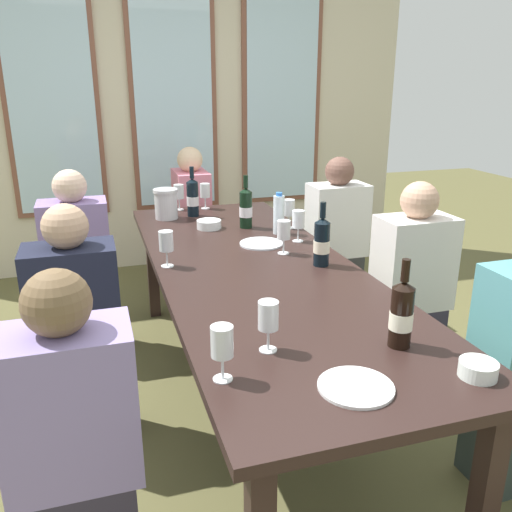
% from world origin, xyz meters
% --- Properties ---
extents(ground_plane, '(12.00, 12.00, 0.00)m').
position_xyz_m(ground_plane, '(0.00, 0.00, 0.00)').
color(ground_plane, brown).
extents(back_wall_with_windows, '(4.13, 0.10, 2.90)m').
position_xyz_m(back_wall_with_windows, '(0.00, 2.34, 1.45)').
color(back_wall_with_windows, beige).
rests_on(back_wall_with_windows, ground).
extents(dining_table, '(0.93, 2.63, 0.74)m').
position_xyz_m(dining_table, '(0.00, 0.00, 0.67)').
color(dining_table, black).
rests_on(dining_table, ground).
extents(white_plate_0, '(0.22, 0.22, 0.01)m').
position_xyz_m(white_plate_0, '(-0.04, -1.09, 0.74)').
color(white_plate_0, white).
rests_on(white_plate_0, dining_table).
extents(white_plate_1, '(0.23, 0.23, 0.01)m').
position_xyz_m(white_plate_1, '(0.13, 0.33, 0.74)').
color(white_plate_1, white).
rests_on(white_plate_1, dining_table).
extents(metal_pitcher, '(0.16, 0.16, 0.19)m').
position_xyz_m(metal_pitcher, '(-0.28, 1.04, 0.84)').
color(metal_pitcher, silver).
rests_on(metal_pitcher, dining_table).
extents(wine_bottle_0, '(0.08, 0.08, 0.31)m').
position_xyz_m(wine_bottle_0, '(0.30, -0.08, 0.86)').
color(wine_bottle_0, black).
rests_on(wine_bottle_0, dining_table).
extents(wine_bottle_1, '(0.08, 0.08, 0.32)m').
position_xyz_m(wine_bottle_1, '(-0.10, 1.05, 0.86)').
color(wine_bottle_1, black).
rests_on(wine_bottle_1, dining_table).
extents(wine_bottle_2, '(0.08, 0.08, 0.31)m').
position_xyz_m(wine_bottle_2, '(0.22, -0.90, 0.86)').
color(wine_bottle_2, black).
rests_on(wine_bottle_2, dining_table).
extents(wine_bottle_3, '(0.08, 0.08, 0.31)m').
position_xyz_m(wine_bottle_3, '(0.15, 0.68, 0.86)').
color(wine_bottle_3, black).
rests_on(wine_bottle_3, dining_table).
extents(tasting_bowl_0, '(0.11, 0.11, 0.05)m').
position_xyz_m(tasting_bowl_0, '(0.34, -1.14, 0.76)').
color(tasting_bowl_0, white).
rests_on(tasting_bowl_0, dining_table).
extents(tasting_bowl_1, '(0.15, 0.15, 0.05)m').
position_xyz_m(tasting_bowl_1, '(-0.07, 0.73, 0.77)').
color(tasting_bowl_1, white).
rests_on(tasting_bowl_1, dining_table).
extents(water_bottle, '(0.06, 0.06, 0.24)m').
position_xyz_m(water_bottle, '(0.29, 0.50, 0.85)').
color(water_bottle, white).
rests_on(water_bottle, dining_table).
extents(wine_glass_0, '(0.07, 0.07, 0.17)m').
position_xyz_m(wine_glass_0, '(0.19, 0.14, 0.86)').
color(wine_glass_0, white).
rests_on(wine_glass_0, dining_table).
extents(wine_glass_1, '(0.07, 0.07, 0.17)m').
position_xyz_m(wine_glass_1, '(-0.41, 0.12, 0.86)').
color(wine_glass_1, white).
rests_on(wine_glass_1, dining_table).
extents(wine_glass_2, '(0.07, 0.07, 0.17)m').
position_xyz_m(wine_glass_2, '(-0.39, -0.93, 0.86)').
color(wine_glass_2, white).
rests_on(wine_glass_2, dining_table).
extents(wine_glass_3, '(0.07, 0.07, 0.17)m').
position_xyz_m(wine_glass_3, '(0.39, 0.59, 0.86)').
color(wine_glass_3, white).
rests_on(wine_glass_3, dining_table).
extents(wine_glass_4, '(0.07, 0.07, 0.17)m').
position_xyz_m(wine_glass_4, '(0.02, 1.23, 0.86)').
color(wine_glass_4, white).
rests_on(wine_glass_4, dining_table).
extents(wine_glass_5, '(0.07, 0.07, 0.17)m').
position_xyz_m(wine_glass_5, '(0.34, 0.32, 0.86)').
color(wine_glass_5, white).
rests_on(wine_glass_5, dining_table).
extents(wine_glass_6, '(0.07, 0.07, 0.17)m').
position_xyz_m(wine_glass_6, '(-0.16, 1.25, 0.86)').
color(wine_glass_6, white).
rests_on(wine_glass_6, dining_table).
extents(wine_glass_7, '(0.07, 0.07, 0.17)m').
position_xyz_m(wine_glass_7, '(-0.21, -0.80, 0.86)').
color(wine_glass_7, white).
rests_on(wine_glass_7, dining_table).
extents(seated_person_0, '(0.38, 0.24, 1.11)m').
position_xyz_m(seated_person_0, '(-0.83, -0.04, 0.53)').
color(seated_person_0, '#252831').
rests_on(seated_person_0, ground).
extents(seated_person_1, '(0.38, 0.24, 1.11)m').
position_xyz_m(seated_person_1, '(0.83, -0.05, 0.53)').
color(seated_person_1, '#2F2A3A').
rests_on(seated_person_1, ground).
extents(seated_person_2, '(0.38, 0.24, 1.11)m').
position_xyz_m(seated_person_2, '(-0.83, 0.85, 0.53)').
color(seated_person_2, '#353744').
rests_on(seated_person_2, ground).
extents(seated_person_3, '(0.38, 0.24, 1.11)m').
position_xyz_m(seated_person_3, '(0.83, 0.86, 0.53)').
color(seated_person_3, '#303232').
rests_on(seated_person_3, ground).
extents(seated_person_4, '(0.38, 0.24, 1.11)m').
position_xyz_m(seated_person_4, '(-0.83, -0.86, 0.53)').
color(seated_person_4, '#322C3D').
rests_on(seated_person_4, ground).
extents(seated_person_6, '(0.24, 0.38, 1.11)m').
position_xyz_m(seated_person_6, '(0.00, 1.66, 0.53)').
color(seated_person_6, '#312933').
rests_on(seated_person_6, ground).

